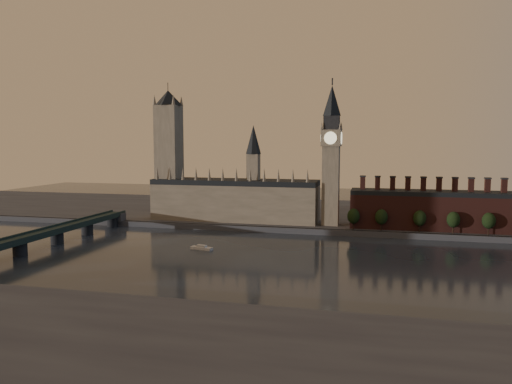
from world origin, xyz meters
TOP-DOWN VIEW (x-y plane):
  - ground at (0.00, 0.00)m, footprint 900.00×900.00m
  - north_bank at (0.00, 178.04)m, footprint 900.00×182.00m
  - palace_of_westminster at (-64.41, 114.91)m, footprint 130.00×30.30m
  - victoria_tower at (-120.00, 115.00)m, footprint 24.00×24.00m
  - big_ben at (10.00, 110.00)m, footprint 15.00×15.00m
  - chimney_block at (80.00, 110.00)m, footprint 110.00×25.00m
  - embankment_tree_0 at (27.65, 93.81)m, footprint 8.60×8.60m
  - embankment_tree_1 at (46.57, 94.90)m, footprint 8.60×8.60m
  - embankment_tree_2 at (71.93, 95.39)m, footprint 8.60×8.60m
  - embankment_tree_3 at (93.31, 93.94)m, footprint 8.60×8.60m
  - embankment_tree_4 at (115.35, 94.87)m, footprint 8.60×8.60m
  - westminster_bridge at (-155.00, -2.70)m, footprint 14.00×200.00m
  - river_boat at (-59.38, 23.77)m, footprint 14.53×7.07m

SIDE VIEW (x-z plane):
  - ground at x=0.00m, z-range 0.00..0.00m
  - river_boat at x=-59.38m, z-range -0.33..2.47m
  - north_bank at x=0.00m, z-range 0.00..4.00m
  - westminster_bridge at x=-155.00m, z-range 1.66..13.21m
  - embankment_tree_0 at x=27.65m, z-range 6.03..20.91m
  - embankment_tree_1 at x=46.57m, z-range 6.03..20.91m
  - embankment_tree_2 at x=71.93m, z-range 6.03..20.91m
  - embankment_tree_3 at x=93.31m, z-range 6.03..20.91m
  - embankment_tree_4 at x=115.35m, z-range 6.03..20.91m
  - chimney_block at x=80.00m, z-range -0.68..36.32m
  - palace_of_westminster at x=-64.41m, z-range -15.37..58.63m
  - big_ben at x=10.00m, z-range 3.33..110.33m
  - victoria_tower at x=-120.00m, z-range 5.09..113.09m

